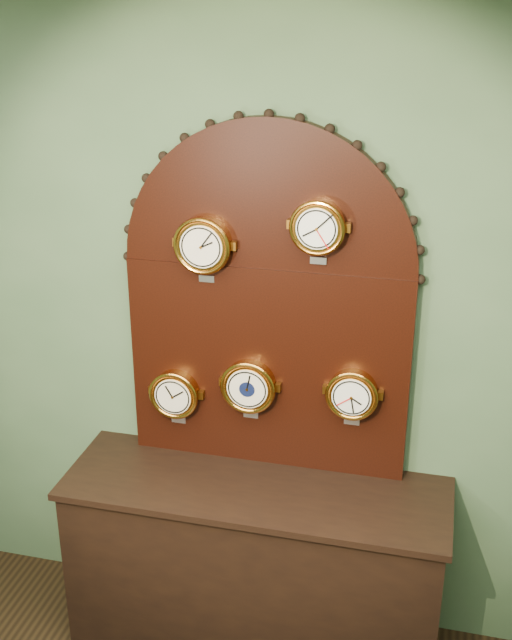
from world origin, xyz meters
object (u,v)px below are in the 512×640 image
(display_board, at_px, (268,291))
(arabic_clock, at_px, (318,227))
(shop_counter, at_px, (255,568))
(barometer, at_px, (249,386))
(hygrometer, at_px, (175,394))
(tide_clock, at_px, (352,394))
(roman_clock, at_px, (203,245))

(display_board, height_order, arabic_clock, display_board)
(shop_counter, xyz_separation_m, barometer, (-0.06, 0.15, 0.82))
(hygrometer, relative_size, tide_clock, 1.01)
(arabic_clock, height_order, barometer, arabic_clock)
(hygrometer, xyz_separation_m, tide_clock, (0.77, 0.00, 0.10))
(display_board, relative_size, barometer, 5.28)
(hygrometer, bearing_deg, arabic_clock, 0.01)
(display_board, distance_m, roman_clock, 0.33)
(display_board, relative_size, arabic_clock, 5.71)
(shop_counter, xyz_separation_m, arabic_clock, (0.21, 0.15, 1.53))
(arabic_clock, distance_m, hygrometer, 1.00)
(shop_counter, xyz_separation_m, display_board, (0.00, 0.22, 1.23))
(arabic_clock, bearing_deg, barometer, -179.86)
(roman_clock, height_order, arabic_clock, arabic_clock)
(tide_clock, bearing_deg, hygrometer, -179.99)
(tide_clock, bearing_deg, display_board, 169.92)
(barometer, relative_size, tide_clock, 1.07)
(shop_counter, bearing_deg, tide_clock, 22.35)
(hygrometer, bearing_deg, display_board, 9.50)
(hygrometer, distance_m, tide_clock, 0.78)
(shop_counter, bearing_deg, barometer, 112.76)
(arabic_clock, xyz_separation_m, hygrometer, (-0.61, -0.00, -0.79))
(shop_counter, xyz_separation_m, roman_clock, (-0.25, 0.15, 1.43))
(shop_counter, height_order, tide_clock, tide_clock)
(display_board, bearing_deg, tide_clock, -10.08)
(shop_counter, height_order, barometer, barometer)
(arabic_clock, bearing_deg, shop_counter, -143.83)
(display_board, xyz_separation_m, hygrometer, (-0.40, -0.07, -0.49))
(shop_counter, bearing_deg, arabic_clock, 36.17)
(arabic_clock, bearing_deg, tide_clock, -0.02)
(arabic_clock, bearing_deg, display_board, 162.48)
(hygrometer, bearing_deg, shop_counter, -21.13)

